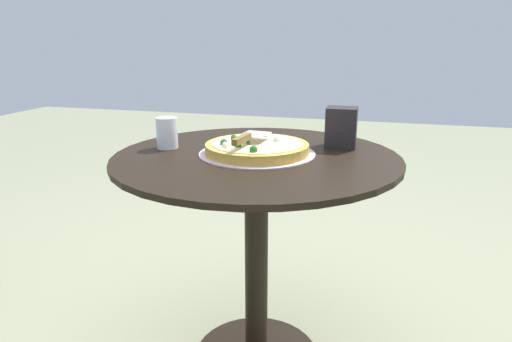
{
  "coord_description": "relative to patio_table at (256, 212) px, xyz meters",
  "views": [
    {
      "loc": [
        -1.33,
        -0.37,
        1.09
      ],
      "look_at": [
        0.01,
        0.0,
        0.69
      ],
      "focal_mm": 32.14,
      "sensor_mm": 36.0,
      "label": 1
    }
  ],
  "objects": [
    {
      "name": "drinking_cup",
      "position": [
        0.01,
        0.31,
        0.24
      ],
      "size": [
        0.07,
        0.07,
        0.1
      ],
      "primitive_type": "cylinder",
      "color": "white",
      "rests_on": "patio_table"
    },
    {
      "name": "patio_table",
      "position": [
        0.0,
        0.0,
        0.0
      ],
      "size": [
        0.89,
        0.89,
        0.75
      ],
      "color": "black",
      "rests_on": "ground"
    },
    {
      "name": "pizza_on_tray",
      "position": [
        0.01,
        0.0,
        0.21
      ],
      "size": [
        0.36,
        0.36,
        0.05
      ],
      "color": "silver",
      "rests_on": "patio_table"
    },
    {
      "name": "pizza_server",
      "position": [
        -0.02,
        0.02,
        0.25
      ],
      "size": [
        0.21,
        0.09,
        0.02
      ],
      "color": "silver",
      "rests_on": "pizza_on_tray"
    },
    {
      "name": "napkin_dispenser",
      "position": [
        0.18,
        -0.24,
        0.26
      ],
      "size": [
        0.09,
        0.1,
        0.13
      ],
      "primitive_type": "cube",
      "rotation": [
        0.0,
        0.0,
        4.73
      ],
      "color": "black",
      "rests_on": "patio_table"
    }
  ]
}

